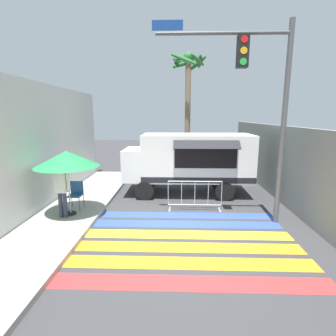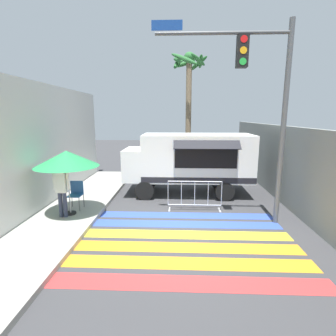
% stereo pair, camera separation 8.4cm
% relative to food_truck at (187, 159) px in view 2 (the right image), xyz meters
% --- Properties ---
extents(ground_plane, '(60.00, 60.00, 0.00)m').
position_rel_food_truck_xyz_m(ground_plane, '(-0.33, -4.14, -1.58)').
color(ground_plane, '#38383A').
extents(sidewalk_left, '(4.40, 16.00, 0.14)m').
position_rel_food_truck_xyz_m(sidewalk_left, '(-5.29, -4.14, -1.51)').
color(sidewalk_left, '#99968E').
rests_on(sidewalk_left, ground_plane).
extents(building_left_facade, '(0.25, 16.00, 4.60)m').
position_rel_food_truck_xyz_m(building_left_facade, '(-5.39, -4.14, 0.71)').
color(building_left_facade, silver).
rests_on(building_left_facade, ground_plane).
extents(concrete_wall_right, '(0.20, 16.00, 3.04)m').
position_rel_food_truck_xyz_m(concrete_wall_right, '(3.83, -1.14, -0.06)').
color(concrete_wall_right, gray).
rests_on(concrete_wall_right, ground_plane).
extents(crosswalk_painted, '(6.40, 4.36, 0.01)m').
position_rel_food_truck_xyz_m(crosswalk_painted, '(-0.33, -4.54, -1.58)').
color(crosswalk_painted, red).
rests_on(crosswalk_painted, ground_plane).
extents(food_truck, '(5.50, 2.49, 2.65)m').
position_rel_food_truck_xyz_m(food_truck, '(0.00, 0.00, 0.00)').
color(food_truck, white).
rests_on(food_truck, ground_plane).
extents(traffic_signal_pole, '(4.09, 0.29, 6.16)m').
position_rel_food_truck_xyz_m(traffic_signal_pole, '(2.04, -3.12, 2.61)').
color(traffic_signal_pole, '#515456').
rests_on(traffic_signal_pole, ground_plane).
extents(patio_umbrella, '(2.08, 2.08, 2.18)m').
position_rel_food_truck_xyz_m(patio_umbrella, '(-4.04, -3.02, 0.47)').
color(patio_umbrella, black).
rests_on(patio_umbrella, sidewalk_left).
extents(folding_chair, '(0.46, 0.46, 0.99)m').
position_rel_food_truck_xyz_m(folding_chair, '(-4.05, -2.43, -0.84)').
color(folding_chair, '#4C4C51').
rests_on(folding_chair, sidewalk_left).
extents(vendor_person, '(0.53, 0.24, 1.79)m').
position_rel_food_truck_xyz_m(vendor_person, '(-4.17, -3.28, -0.41)').
color(vendor_person, '#2D3347').
rests_on(vendor_person, sidewalk_left).
extents(barricade_front, '(1.98, 0.44, 1.11)m').
position_rel_food_truck_xyz_m(barricade_front, '(0.22, -2.09, -1.03)').
color(barricade_front, '#B7BABF').
rests_on(barricade_front, ground_plane).
extents(palm_tree, '(2.16, 2.24, 6.86)m').
position_rel_food_truck_xyz_m(palm_tree, '(0.15, 3.95, 3.37)').
color(palm_tree, '#7A664C').
rests_on(palm_tree, ground_plane).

